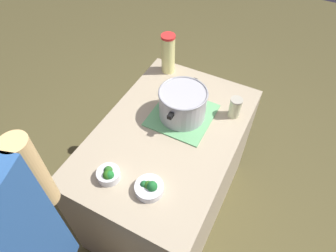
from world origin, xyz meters
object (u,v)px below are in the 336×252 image
broccoli_bowl_center (109,174)px  lemonade_pitcher (168,54)px  mason_jar (235,107)px  cooking_pot (183,103)px  broccoli_bowl_front (149,188)px

broccoli_bowl_center → lemonade_pitcher: bearing=-171.7°
mason_jar → cooking_pot: bearing=-61.9°
broccoli_bowl_front → broccoli_bowl_center: (0.03, -0.21, 0.00)m
broccoli_bowl_front → cooking_pot: bearing=-171.9°
mason_jar → broccoli_bowl_center: 0.79m
lemonade_pitcher → broccoli_bowl_front: (0.84, 0.34, -0.11)m
mason_jar → broccoli_bowl_front: size_ratio=0.91×
mason_jar → broccoli_bowl_center: (0.68, -0.40, -0.03)m
lemonade_pitcher → mason_jar: lemonade_pitcher is taller
cooking_pot → mason_jar: 0.30m
mason_jar → broccoli_bowl_front: 0.68m
lemonade_pitcher → broccoli_bowl_front: lemonade_pitcher is taller
broccoli_bowl_front → broccoli_bowl_center: broccoli_bowl_front is taller
broccoli_bowl_center → broccoli_bowl_front: bearing=98.4°
broccoli_bowl_front → broccoli_bowl_center: 0.21m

